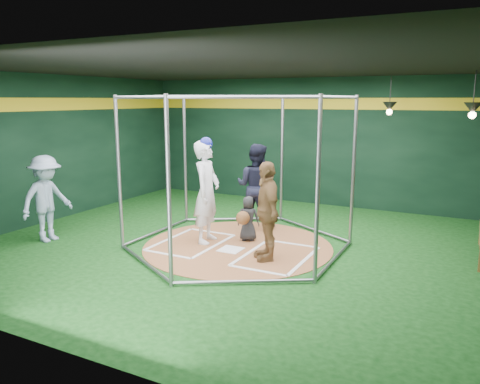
% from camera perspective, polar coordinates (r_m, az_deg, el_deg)
% --- Properties ---
extents(room_shell, '(10.10, 9.10, 3.53)m').
position_cam_1_polar(room_shell, '(9.13, -0.26, 3.93)').
color(room_shell, '#0B330D').
rests_on(room_shell, ground).
extents(clay_disc, '(3.80, 3.80, 0.01)m').
position_cam_1_polar(clay_disc, '(9.50, -0.28, -6.59)').
color(clay_disc, '#985D37').
rests_on(clay_disc, ground).
extents(home_plate, '(0.43, 0.43, 0.01)m').
position_cam_1_polar(home_plate, '(9.25, -1.13, -7.02)').
color(home_plate, white).
rests_on(home_plate, clay_disc).
extents(batter_box_left, '(1.17, 1.77, 0.01)m').
position_cam_1_polar(batter_box_left, '(9.75, -5.95, -6.12)').
color(batter_box_left, white).
rests_on(batter_box_left, clay_disc).
extents(batter_box_right, '(1.17, 1.77, 0.01)m').
position_cam_1_polar(batter_box_right, '(8.91, 4.47, -7.79)').
color(batter_box_right, white).
rests_on(batter_box_right, clay_disc).
extents(batting_cage, '(4.05, 4.67, 3.00)m').
position_cam_1_polar(batting_cage, '(9.16, -0.28, 2.35)').
color(batting_cage, gray).
rests_on(batting_cage, ground).
extents(pendant_lamp_near, '(0.34, 0.34, 0.90)m').
position_cam_1_polar(pendant_lamp_near, '(11.80, 17.77, 9.87)').
color(pendant_lamp_near, black).
rests_on(pendant_lamp_near, room_shell).
extents(pendant_lamp_far, '(0.34, 0.34, 0.90)m').
position_cam_1_polar(pendant_lamp_far, '(10.04, 26.51, 9.08)').
color(pendant_lamp_far, black).
rests_on(pendant_lamp_far, room_shell).
extents(batter_figure, '(0.61, 0.83, 2.16)m').
position_cam_1_polar(batter_figure, '(9.54, -4.08, 0.12)').
color(batter_figure, silver).
rests_on(batter_figure, clay_disc).
extents(visitor_leopard, '(1.00, 1.12, 1.82)m').
position_cam_1_polar(visitor_leopard, '(8.53, 3.29, -2.30)').
color(visitor_leopard, '#A17745').
rests_on(visitor_leopard, clay_disc).
extents(catcher_figure, '(0.53, 0.61, 0.94)m').
position_cam_1_polar(catcher_figure, '(9.70, 0.92, -3.23)').
color(catcher_figure, black).
rests_on(catcher_figure, clay_disc).
extents(umpire, '(0.98, 0.79, 1.93)m').
position_cam_1_polar(umpire, '(10.63, 1.95, 0.72)').
color(umpire, black).
rests_on(umpire, clay_disc).
extents(bystander_blue, '(0.74, 1.20, 1.80)m').
position_cam_1_polar(bystander_blue, '(10.45, -22.54, -0.76)').
color(bystander_blue, '#8B9EB8').
rests_on(bystander_blue, ground).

